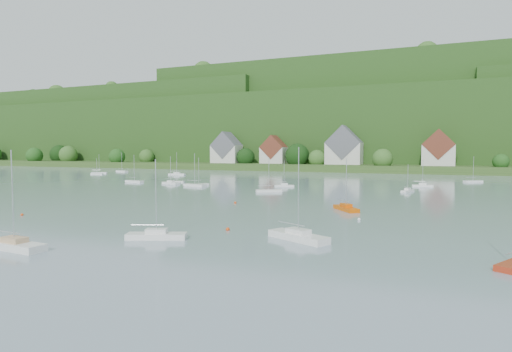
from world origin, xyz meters
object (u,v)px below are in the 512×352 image
at_px(near_sailboat_4, 298,236).
at_px(near_sailboat_2, 14,244).
at_px(near_sailboat_5, 346,208).
at_px(near_sailboat_3, 156,235).

bearing_deg(near_sailboat_4, near_sailboat_2, -121.40).
relative_size(near_sailboat_4, near_sailboat_5, 1.20).
bearing_deg(near_sailboat_2, near_sailboat_4, 35.40).
distance_m(near_sailboat_3, near_sailboat_5, 33.18).
distance_m(near_sailboat_4, near_sailboat_5, 24.36).
bearing_deg(near_sailboat_5, near_sailboat_3, -62.64).
bearing_deg(near_sailboat_5, near_sailboat_2, -68.42).
xyz_separation_m(near_sailboat_3, near_sailboat_5, (15.07, 29.56, -0.01)).
xyz_separation_m(near_sailboat_2, near_sailboat_4, (24.27, 14.42, 0.01)).
bearing_deg(near_sailboat_4, near_sailboat_3, -132.18).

